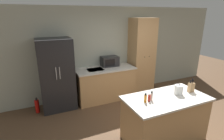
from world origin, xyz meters
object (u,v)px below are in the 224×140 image
fire_extinguisher (37,106)px  spice_bottle_amber_oil (152,96)px  pantry_cabinet (141,56)px  spice_bottle_tall_dark (149,98)px  spice_bottle_short_red (145,98)px  kettle (179,90)px  refrigerator (57,75)px  microwave (110,61)px  knife_block (191,87)px

fire_extinguisher → spice_bottle_amber_oil: bearing=-46.7°
pantry_cabinet → spice_bottle_tall_dark: 2.48m
spice_bottle_short_red → kettle: bearing=1.3°
refrigerator → microwave: refrigerator is taller
microwave → fire_extinguisher: microwave is taller
microwave → kettle: bearing=-77.7°
fire_extinguisher → microwave: bearing=4.9°
refrigerator → fire_extinguisher: 0.92m
spice_bottle_short_red → spice_bottle_amber_oil: (0.15, 0.02, 0.00)m
pantry_cabinet → spice_bottle_tall_dark: (-1.24, -2.15, -0.17)m
kettle → knife_block: bearing=-3.1°
refrigerator → pantry_cabinet: pantry_cabinet is taller
knife_block → kettle: bearing=176.9°
knife_block → kettle: knife_block is taller
microwave → spice_bottle_amber_oil: bearing=-93.8°
knife_block → kettle: 0.31m
knife_block → spice_bottle_tall_dark: knife_block is taller
spice_bottle_short_red → fire_extinguisher: size_ratio=0.43×
pantry_cabinet → knife_block: (-0.24, -2.15, -0.14)m
pantry_cabinet → microwave: (-1.03, 0.09, -0.07)m
spice_bottle_short_red → microwave: bearing=82.6°
pantry_cabinet → spice_bottle_short_red: (-1.33, -2.16, -0.16)m
pantry_cabinet → fire_extinguisher: 3.26m
knife_block → spice_bottle_amber_oil: (-0.94, 0.02, -0.02)m
kettle → fire_extinguisher: kettle is taller
knife_block → spice_bottle_short_red: size_ratio=1.65×
microwave → knife_block: size_ratio=1.73×
refrigerator → spice_bottle_tall_dark: size_ratio=12.24×
refrigerator → spice_bottle_amber_oil: size_ratio=10.36×
refrigerator → kettle: (2.01, -2.09, 0.08)m
spice_bottle_short_red → spice_bottle_amber_oil: size_ratio=0.97×
spice_bottle_tall_dark → spice_bottle_amber_oil: bearing=7.8°
knife_block → spice_bottle_short_red: knife_block is taller
spice_bottle_amber_oil → fire_extinguisher: spice_bottle_amber_oil is taller
pantry_cabinet → microwave: 1.04m
spice_bottle_short_red → fire_extinguisher: bearing=130.8°
microwave → spice_bottle_amber_oil: microwave is taller
spice_bottle_amber_oil → fire_extinguisher: (-1.93, 2.05, -0.81)m
microwave → fire_extinguisher: 2.27m
spice_bottle_short_red → spice_bottle_amber_oil: bearing=7.0°
knife_block → kettle: size_ratio=1.37×
refrigerator → kettle: bearing=-46.1°
knife_block → fire_extinguisher: knife_block is taller
microwave → refrigerator: bearing=-174.9°
spice_bottle_tall_dark → spice_bottle_short_red: size_ratio=0.87×
kettle → pantry_cabinet: bearing=75.6°
spice_bottle_short_red → knife_block: bearing=0.0°
spice_bottle_amber_oil → kettle: 0.63m
pantry_cabinet → spice_bottle_amber_oil: size_ratio=12.91×
refrigerator → spice_bottle_tall_dark: 2.48m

